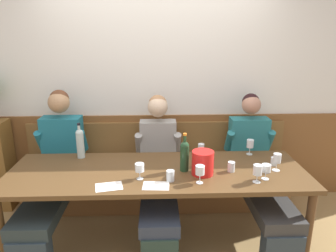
% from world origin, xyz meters
% --- Properties ---
extents(ground_plane, '(6.80, 6.80, 0.02)m').
position_xyz_m(ground_plane, '(0.00, 0.00, -0.01)').
color(ground_plane, olive).
rests_on(ground_plane, ground).
extents(room_wall_back, '(6.80, 0.08, 2.80)m').
position_xyz_m(room_wall_back, '(0.00, 1.09, 1.40)').
color(room_wall_back, silver).
rests_on(room_wall_back, ground).
extents(wood_wainscot_panel, '(6.80, 0.03, 1.01)m').
position_xyz_m(wood_wainscot_panel, '(0.00, 1.04, 0.51)').
color(wood_wainscot_panel, brown).
rests_on(wood_wainscot_panel, ground).
extents(wall_bench, '(2.93, 0.42, 0.94)m').
position_xyz_m(wall_bench, '(0.00, 0.83, 0.28)').
color(wall_bench, brown).
rests_on(wall_bench, ground).
extents(dining_table, '(2.63, 0.86, 0.75)m').
position_xyz_m(dining_table, '(0.00, 0.14, 0.68)').
color(dining_table, '#51371D').
rests_on(dining_table, ground).
extents(person_center_right_seat, '(0.52, 1.29, 1.35)m').
position_xyz_m(person_center_right_seat, '(-1.01, 0.47, 0.66)').
color(person_center_right_seat, '#27343D').
rests_on(person_center_right_seat, ground).
extents(person_center_left_seat, '(0.49, 1.29, 1.29)m').
position_xyz_m(person_center_left_seat, '(0.01, 0.44, 0.63)').
color(person_center_left_seat, '#23362F').
rests_on(person_center_left_seat, ground).
extents(person_right_seat, '(0.52, 1.28, 1.30)m').
position_xyz_m(person_right_seat, '(1.01, 0.44, 0.62)').
color(person_right_seat, '#29353D').
rests_on(person_right_seat, ground).
extents(ice_bucket, '(0.19, 0.19, 0.21)m').
position_xyz_m(ice_bucket, '(0.39, 0.05, 0.85)').
color(ice_bucket, red).
rests_on(ice_bucket, dining_table).
extents(wine_bottle_green_tall, '(0.08, 0.08, 0.35)m').
position_xyz_m(wine_bottle_green_tall, '(0.24, 0.12, 0.89)').
color(wine_bottle_green_tall, '#1E3D22').
rests_on(wine_bottle_green_tall, dining_table).
extents(wine_bottle_amber_mid, '(0.07, 0.07, 0.35)m').
position_xyz_m(wine_bottle_amber_mid, '(-0.74, 0.46, 0.90)').
color(wine_bottle_amber_mid, '#B2C9C3').
rests_on(wine_bottle_amber_mid, dining_table).
extents(wine_glass_right_end, '(0.07, 0.07, 0.15)m').
position_xyz_m(wine_glass_right_end, '(0.81, -0.12, 0.85)').
color(wine_glass_right_end, silver).
rests_on(wine_glass_right_end, dining_table).
extents(wine_glass_center_front, '(0.08, 0.08, 0.14)m').
position_xyz_m(wine_glass_center_front, '(-0.15, -0.03, 0.84)').
color(wine_glass_center_front, silver).
rests_on(wine_glass_center_front, dining_table).
extents(wine_glass_center_rear, '(0.07, 0.07, 0.15)m').
position_xyz_m(wine_glass_center_rear, '(0.92, 0.48, 0.86)').
color(wine_glass_center_rear, silver).
rests_on(wine_glass_center_rear, dining_table).
extents(wine_glass_by_bottle, '(0.06, 0.06, 0.13)m').
position_xyz_m(wine_glass_by_bottle, '(0.43, 0.43, 0.84)').
color(wine_glass_by_bottle, silver).
rests_on(wine_glass_by_bottle, dining_table).
extents(wine_glass_near_bucket, '(0.08, 0.08, 0.13)m').
position_xyz_m(wine_glass_near_bucket, '(0.90, -0.07, 0.84)').
color(wine_glass_near_bucket, silver).
rests_on(wine_glass_near_bucket, dining_table).
extents(wine_glass_mid_right, '(0.07, 0.07, 0.16)m').
position_xyz_m(wine_glass_mid_right, '(1.05, 0.09, 0.86)').
color(wine_glass_mid_right, silver).
rests_on(wine_glass_mid_right, dining_table).
extents(wine_glass_mid_left, '(0.07, 0.07, 0.15)m').
position_xyz_m(wine_glass_mid_left, '(0.34, -0.12, 0.86)').
color(wine_glass_mid_left, silver).
rests_on(wine_glass_mid_left, dining_table).
extents(water_tumbler_left, '(0.06, 0.06, 0.08)m').
position_xyz_m(water_tumbler_left, '(1.07, 0.20, 0.79)').
color(water_tumbler_left, silver).
rests_on(water_tumbler_left, dining_table).
extents(water_tumbler_right, '(0.07, 0.07, 0.09)m').
position_xyz_m(water_tumbler_right, '(0.11, -0.07, 0.79)').
color(water_tumbler_right, silver).
rests_on(water_tumbler_right, dining_table).
extents(water_tumbler_center, '(0.06, 0.06, 0.09)m').
position_xyz_m(water_tumbler_center, '(0.65, 0.09, 0.79)').
color(water_tumbler_center, silver).
rests_on(water_tumbler_center, dining_table).
extents(tasting_sheet_left_guest, '(0.22, 0.16, 0.00)m').
position_xyz_m(tasting_sheet_left_guest, '(-0.01, -0.16, 0.75)').
color(tasting_sheet_left_guest, white).
rests_on(tasting_sheet_left_guest, dining_table).
extents(tasting_sheet_right_guest, '(0.24, 0.19, 0.00)m').
position_xyz_m(tasting_sheet_right_guest, '(-0.38, -0.16, 0.75)').
color(tasting_sheet_right_guest, white).
rests_on(tasting_sheet_right_guest, dining_table).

